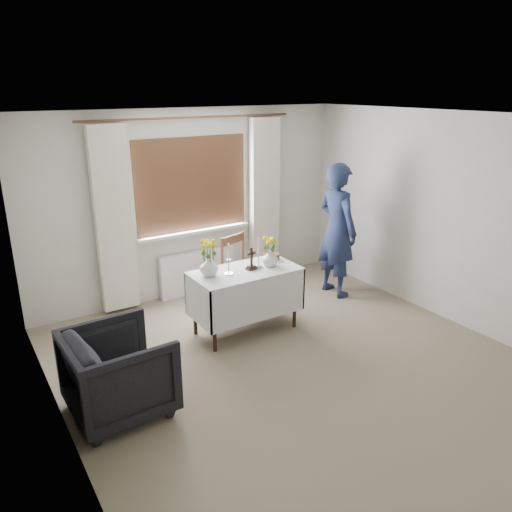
{
  "coord_description": "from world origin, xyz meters",
  "views": [
    {
      "loc": [
        -2.8,
        -3.49,
        2.77
      ],
      "look_at": [
        -0.02,
        0.87,
        0.99
      ],
      "focal_mm": 35.0,
      "sensor_mm": 36.0,
      "label": 1
    }
  ],
  "objects_px": {
    "flower_vase_right": "(270,258)",
    "person": "(337,230)",
    "armchair": "(119,372)",
    "altar_table": "(245,301)",
    "wooden_chair": "(244,274)",
    "wooden_cross": "(251,259)",
    "flower_vase_left": "(209,266)"
  },
  "relations": [
    {
      "from": "flower_vase_right",
      "to": "person",
      "type": "bearing_deg",
      "value": 14.31
    },
    {
      "from": "person",
      "to": "armchair",
      "type": "bearing_deg",
      "value": 106.97
    },
    {
      "from": "altar_table",
      "to": "wooden_chair",
      "type": "height_order",
      "value": "wooden_chair"
    },
    {
      "from": "wooden_cross",
      "to": "flower_vase_left",
      "type": "distance_m",
      "value": 0.51
    },
    {
      "from": "wooden_chair",
      "to": "wooden_cross",
      "type": "height_order",
      "value": "wooden_cross"
    },
    {
      "from": "armchair",
      "to": "person",
      "type": "relative_size",
      "value": 0.47
    },
    {
      "from": "wooden_cross",
      "to": "flower_vase_right",
      "type": "height_order",
      "value": "wooden_cross"
    },
    {
      "from": "altar_table",
      "to": "wooden_chair",
      "type": "distance_m",
      "value": 0.6
    },
    {
      "from": "wooden_chair",
      "to": "person",
      "type": "distance_m",
      "value": 1.43
    },
    {
      "from": "armchair",
      "to": "person",
      "type": "bearing_deg",
      "value": -75.04
    },
    {
      "from": "altar_table",
      "to": "wooden_chair",
      "type": "xyz_separation_m",
      "value": [
        0.29,
        0.51,
        0.11
      ]
    },
    {
      "from": "flower_vase_right",
      "to": "flower_vase_left",
      "type": "bearing_deg",
      "value": 172.09
    },
    {
      "from": "wooden_cross",
      "to": "flower_vase_left",
      "type": "relative_size",
      "value": 1.2
    },
    {
      "from": "person",
      "to": "flower_vase_left",
      "type": "distance_m",
      "value": 2.08
    },
    {
      "from": "wooden_chair",
      "to": "armchair",
      "type": "relative_size",
      "value": 1.14
    },
    {
      "from": "wooden_cross",
      "to": "wooden_chair",
      "type": "bearing_deg",
      "value": 62.37
    },
    {
      "from": "wooden_cross",
      "to": "flower_vase_right",
      "type": "distance_m",
      "value": 0.24
    },
    {
      "from": "armchair",
      "to": "person",
      "type": "xyz_separation_m",
      "value": [
        3.37,
        1.03,
        0.52
      ]
    },
    {
      "from": "altar_table",
      "to": "wooden_cross",
      "type": "xyz_separation_m",
      "value": [
        0.08,
        -0.01,
        0.51
      ]
    },
    {
      "from": "wooden_chair",
      "to": "person",
      "type": "xyz_separation_m",
      "value": [
        1.35,
        -0.21,
        0.42
      ]
    },
    {
      "from": "flower_vase_left",
      "to": "altar_table",
      "type": "bearing_deg",
      "value": -9.46
    },
    {
      "from": "altar_table",
      "to": "armchair",
      "type": "height_order",
      "value": "armchair"
    },
    {
      "from": "armchair",
      "to": "flower_vase_left",
      "type": "bearing_deg",
      "value": -60.79
    },
    {
      "from": "wooden_chair",
      "to": "flower_vase_left",
      "type": "height_order",
      "value": "flower_vase_left"
    },
    {
      "from": "altar_table",
      "to": "person",
      "type": "height_order",
      "value": "person"
    },
    {
      "from": "altar_table",
      "to": "flower_vase_right",
      "type": "relative_size",
      "value": 6.3
    },
    {
      "from": "flower_vase_left",
      "to": "flower_vase_right",
      "type": "distance_m",
      "value": 0.75
    },
    {
      "from": "altar_table",
      "to": "flower_vase_left",
      "type": "xyz_separation_m",
      "value": [
        -0.42,
        0.07,
        0.49
      ]
    },
    {
      "from": "person",
      "to": "wooden_chair",
      "type": "bearing_deg",
      "value": 81.35
    },
    {
      "from": "altar_table",
      "to": "person",
      "type": "xyz_separation_m",
      "value": [
        1.64,
        0.3,
        0.53
      ]
    },
    {
      "from": "wooden_cross",
      "to": "flower_vase_left",
      "type": "bearing_deg",
      "value": 165.42
    },
    {
      "from": "person",
      "to": "altar_table",
      "type": "bearing_deg",
      "value": 100.56
    }
  ]
}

